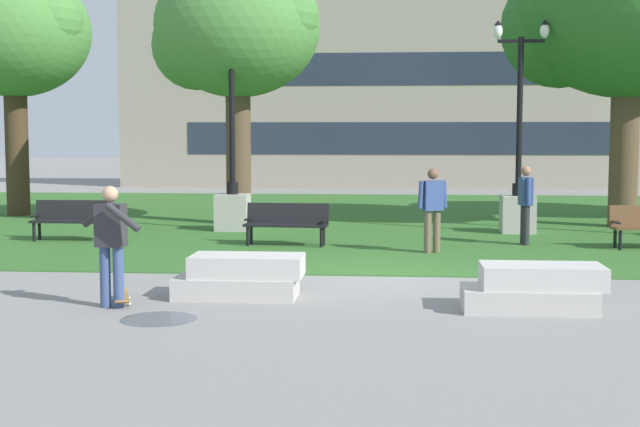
% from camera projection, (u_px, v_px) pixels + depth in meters
% --- Properties ---
extents(ground_plane, '(140.00, 140.00, 0.00)m').
position_uv_depth(ground_plane, '(379.00, 276.00, 15.18)').
color(ground_plane, gray).
extents(grass_lawn, '(40.00, 20.00, 0.02)m').
position_uv_depth(grass_lawn, '(385.00, 219.00, 25.10)').
color(grass_lawn, '#336628').
rests_on(grass_lawn, ground).
extents(concrete_block_center, '(1.89, 0.90, 0.64)m').
position_uv_depth(concrete_block_center, '(241.00, 277.00, 13.21)').
color(concrete_block_center, '#BCB7B2').
rests_on(concrete_block_center, ground).
extents(concrete_block_left, '(1.91, 0.90, 0.64)m').
position_uv_depth(concrete_block_left, '(534.00, 289.00, 12.24)').
color(concrete_block_left, '#BCB7B2').
rests_on(concrete_block_left, ground).
extents(person_skateboarder, '(1.03, 0.68, 1.71)m').
position_uv_depth(person_skateboarder, '(111.00, 239.00, 12.40)').
color(person_skateboarder, '#384C7A').
rests_on(person_skateboarder, ground).
extents(skateboard, '(0.51, 1.03, 0.14)m').
position_uv_depth(skateboard, '(122.00, 298.00, 12.78)').
color(skateboard, olive).
rests_on(skateboard, ground).
extents(puddle, '(1.01, 1.01, 0.01)m').
position_uv_depth(puddle, '(159.00, 319.00, 11.71)').
color(puddle, '#47515B').
rests_on(puddle, ground).
extents(park_bench_near_right, '(1.81, 0.56, 0.90)m').
position_uv_depth(park_bench_near_right, '(73.00, 218.00, 20.06)').
color(park_bench_near_right, black).
rests_on(park_bench_near_right, grass_lawn).
extents(park_bench_far_left, '(1.83, 0.66, 0.90)m').
position_uv_depth(park_bench_far_left, '(287.00, 221.00, 19.22)').
color(park_bench_far_left, black).
rests_on(park_bench_far_left, grass_lawn).
extents(lamp_post_center, '(1.32, 0.80, 5.10)m').
position_uv_depth(lamp_post_center, '(518.00, 190.00, 21.57)').
color(lamp_post_center, '#ADA89E').
rests_on(lamp_post_center, grass_lawn).
extents(lamp_post_left, '(1.32, 0.80, 5.37)m').
position_uv_depth(lamp_post_left, '(232.00, 187.00, 22.11)').
color(lamp_post_left, '#ADA89E').
rests_on(lamp_post_left, grass_lawn).
extents(tree_near_left, '(5.99, 5.71, 8.15)m').
position_uv_depth(tree_near_left, '(625.00, 5.00, 22.54)').
color(tree_near_left, brown).
rests_on(tree_near_left, grass_lawn).
extents(tree_far_left, '(4.65, 4.43, 7.23)m').
position_uv_depth(tree_far_left, '(12.00, 35.00, 25.79)').
color(tree_far_left, '#42301E').
rests_on(tree_far_left, grass_lawn).
extents(tree_far_right, '(4.56, 4.34, 7.04)m').
position_uv_depth(tree_far_right, '(235.00, 30.00, 23.32)').
color(tree_far_right, brown).
rests_on(tree_far_right, grass_lawn).
extents(person_bystander_near_lawn, '(0.64, 0.38, 1.71)m').
position_uv_depth(person_bystander_near_lawn, '(433.00, 205.00, 17.96)').
color(person_bystander_near_lawn, brown).
rests_on(person_bystander_near_lawn, grass_lawn).
extents(person_bystander_far_lawn, '(0.28, 0.63, 1.71)m').
position_uv_depth(person_bystander_far_lawn, '(525.00, 200.00, 19.27)').
color(person_bystander_far_lawn, '#28282D').
rests_on(person_bystander_far_lawn, grass_lawn).
extents(building_facade_distant, '(24.94, 1.03, 9.84)m').
position_uv_depth(building_facade_distant, '(399.00, 76.00, 39.01)').
color(building_facade_distant, gray).
rests_on(building_facade_distant, ground).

